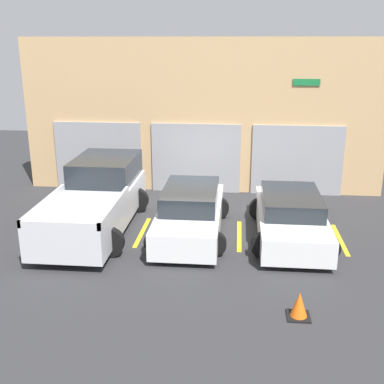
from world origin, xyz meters
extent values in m
plane|color=#2D2D30|center=(0.00, 0.00, 0.00)|extent=(28.00, 28.00, 0.00)
cube|color=tan|center=(0.00, 3.30, 2.70)|extent=(12.76, 0.60, 5.39)
cube|color=#939399|center=(-3.77, 2.96, 1.24)|extent=(3.17, 0.08, 2.48)
cube|color=#939399|center=(-0.20, 2.96, 1.24)|extent=(3.17, 0.08, 2.48)
cube|color=#939399|center=(3.37, 2.96, 1.24)|extent=(3.17, 0.08, 2.48)
cube|color=#197238|center=(3.51, 2.97, 3.94)|extent=(0.90, 0.03, 0.22)
cube|color=silver|center=(-2.79, -1.06, 0.67)|extent=(1.98, 5.40, 0.90)
cube|color=#1E2328|center=(-2.79, 0.43, 1.47)|extent=(1.82, 2.43, 0.72)
cube|color=silver|center=(-3.74, -2.28, 1.21)|extent=(0.08, 2.97, 0.18)
cube|color=silver|center=(-1.85, -2.28, 1.21)|extent=(0.08, 2.97, 0.18)
cube|color=silver|center=(-2.79, -3.72, 1.21)|extent=(1.98, 0.08, 0.18)
cylinder|color=black|center=(-3.67, 0.61, 0.39)|extent=(0.79, 0.22, 0.79)
cylinder|color=black|center=(-1.92, 0.61, 0.39)|extent=(0.79, 0.22, 0.79)
cylinder|color=black|center=(-3.67, -2.73, 0.39)|extent=(0.79, 0.22, 0.79)
cylinder|color=black|center=(-1.92, -2.73, 0.39)|extent=(0.79, 0.22, 0.79)
cube|color=white|center=(0.00, -1.06, 0.49)|extent=(1.70, 4.42, 0.69)
cube|color=#1E2328|center=(0.00, -0.95, 1.10)|extent=(1.50, 2.43, 0.52)
cylinder|color=black|center=(-0.74, 0.31, 0.33)|extent=(0.65, 0.22, 0.65)
cylinder|color=black|center=(0.74, 0.31, 0.33)|extent=(0.65, 0.22, 0.65)
cylinder|color=black|center=(-0.74, -2.43, 0.33)|extent=(0.65, 0.22, 0.65)
cylinder|color=black|center=(0.74, -2.43, 0.33)|extent=(0.65, 0.22, 0.65)
cube|color=white|center=(2.79, -1.06, 0.48)|extent=(1.77, 4.39, 0.66)
cube|color=#1E2328|center=(2.79, -0.95, 1.04)|extent=(1.56, 2.41, 0.45)
cylinder|color=black|center=(2.02, 0.30, 0.34)|extent=(0.68, 0.22, 0.68)
cylinder|color=black|center=(3.57, 0.30, 0.34)|extent=(0.68, 0.22, 0.68)
cylinder|color=black|center=(2.02, -2.42, 0.34)|extent=(0.68, 0.22, 0.68)
cylinder|color=black|center=(3.57, -2.42, 0.34)|extent=(0.68, 0.22, 0.68)
cube|color=gold|center=(-4.19, -1.06, 0.00)|extent=(0.12, 2.20, 0.01)
cube|color=gold|center=(-1.40, -1.06, 0.00)|extent=(0.12, 2.20, 0.01)
cube|color=gold|center=(1.40, -1.06, 0.00)|extent=(0.12, 2.20, 0.01)
cube|color=gold|center=(4.19, -1.06, 0.00)|extent=(0.12, 2.20, 0.01)
cube|color=black|center=(2.59, -5.13, 0.01)|extent=(0.47, 0.47, 0.03)
cone|color=orange|center=(2.59, -5.13, 0.28)|extent=(0.36, 0.36, 0.55)
camera|label=1|loc=(1.27, -13.73, 5.35)|focal=45.00mm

